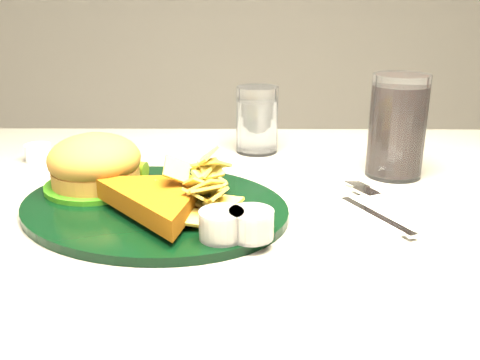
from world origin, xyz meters
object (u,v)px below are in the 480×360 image
object	(u,v)px
dinner_plate	(152,182)
water_glass	(257,120)
fork_napkin	(374,213)
cola_glass	(397,126)

from	to	relation	value
dinner_plate	water_glass	size ratio (longest dim) A/B	3.08
water_glass	fork_napkin	size ratio (longest dim) A/B	0.67
dinner_plate	cola_glass	distance (m)	0.37
dinner_plate	water_glass	bearing A→B (deg)	87.42
cola_glass	dinner_plate	bearing A→B (deg)	-156.97
dinner_plate	fork_napkin	size ratio (longest dim) A/B	2.06
dinner_plate	cola_glass	xyz separation A→B (m)	(0.34, 0.15, 0.04)
cola_glass	fork_napkin	xyz separation A→B (m)	(-0.06, -0.16, -0.07)
dinner_plate	fork_napkin	distance (m)	0.28
water_glass	dinner_plate	bearing A→B (deg)	-116.69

